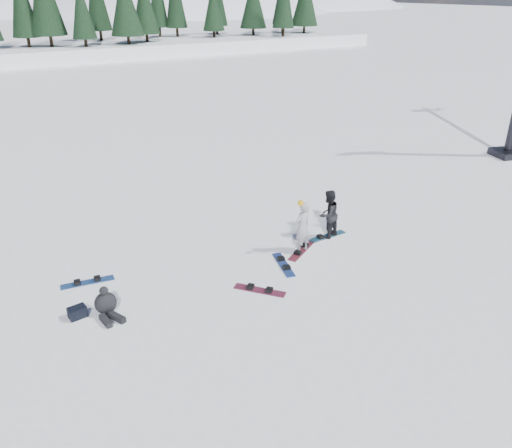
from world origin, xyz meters
The scene contains 10 objects.
ground centered at (0.00, 0.00, 0.00)m, with size 420.00×420.00×0.00m, color white.
snowboarder_woman centered at (-0.51, -0.01, 0.88)m, with size 0.71×0.54×1.88m.
snowboarder_man centered at (0.85, 0.41, 0.85)m, with size 0.83×0.64×1.70m, color black.
seated_rider centered at (-6.90, -0.26, 0.31)m, with size 0.70×1.03×0.81m.
gear_bag centered at (-7.60, -0.01, 0.15)m, with size 0.45×0.30×0.30m, color black.
snowboard_woman centered at (-0.50, -0.01, 0.01)m, with size 1.50×0.28×0.03m, color maroon.
snowboard_man centered at (0.85, 0.41, 0.01)m, with size 1.50×0.28×0.03m, color #16577A.
snowboard_loose_a centered at (-1.50, -0.47, 0.01)m, with size 1.50×0.28×0.03m, color #1B3B95.
snowboard_loose_c centered at (-6.98, 1.56, 0.01)m, with size 1.50×0.28×0.03m, color #1C4B9A.
snowboard_loose_b centered at (-2.87, -1.33, 0.01)m, with size 1.50×0.28×0.03m, color maroon.
Camera 1 is at (-8.99, -11.58, 7.78)m, focal length 35.00 mm.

